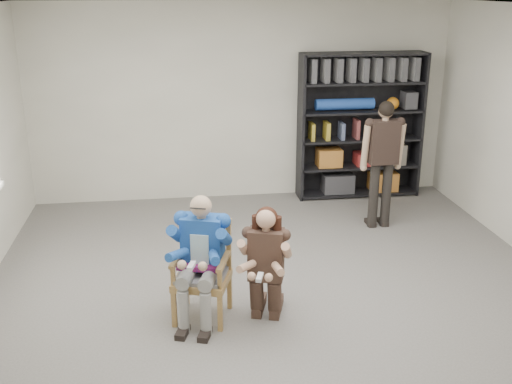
{
  "coord_description": "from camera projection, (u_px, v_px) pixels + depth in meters",
  "views": [
    {
      "loc": [
        -0.97,
        -4.94,
        2.99
      ],
      "look_at": [
        -0.2,
        0.6,
        1.05
      ],
      "focal_mm": 42.0,
      "sensor_mm": 36.0,
      "label": 1
    }
  ],
  "objects": [
    {
      "name": "room_shell",
      "position": [
        288.0,
        176.0,
        5.27
      ],
      "size": [
        6.0,
        7.0,
        2.8
      ],
      "primitive_type": null,
      "color": "beige",
      "rests_on": "ground"
    },
    {
      "name": "floor",
      "position": [
        285.0,
        315.0,
        5.72
      ],
      "size": [
        6.0,
        7.0,
        0.01
      ],
      "primitive_type": "cube",
      "color": "#64605D",
      "rests_on": "ground"
    },
    {
      "name": "armchair",
      "position": [
        202.0,
        272.0,
        5.54
      ],
      "size": [
        0.68,
        0.66,
        0.94
      ],
      "primitive_type": null,
      "rotation": [
        0.0,
        0.0,
        -0.3
      ],
      "color": "#9D6E3B",
      "rests_on": "floor"
    },
    {
      "name": "seated_man",
      "position": [
        201.0,
        259.0,
        5.49
      ],
      "size": [
        0.72,
        0.86,
        1.22
      ],
      "primitive_type": null,
      "rotation": [
        0.0,
        0.0,
        -0.3
      ],
      "color": "navy",
      "rests_on": "floor"
    },
    {
      "name": "kneeling_woman",
      "position": [
        266.0,
        266.0,
        5.47
      ],
      "size": [
        0.67,
        0.86,
        1.12
      ],
      "primitive_type": null,
      "rotation": [
        0.0,
        0.0,
        -0.3
      ],
      "color": "#3C2520",
      "rests_on": "floor"
    },
    {
      "name": "bookshelf",
      "position": [
        360.0,
        126.0,
        8.67
      ],
      "size": [
        1.8,
        0.38,
        2.1
      ],
      "primitive_type": null,
      "color": "black",
      "rests_on": "floor"
    },
    {
      "name": "standing_man",
      "position": [
        382.0,
        166.0,
        7.57
      ],
      "size": [
        0.51,
        0.29,
        1.65
      ],
      "primitive_type": null,
      "rotation": [
        0.0,
        0.0,
        0.02
      ],
      "color": "black",
      "rests_on": "floor"
    }
  ]
}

